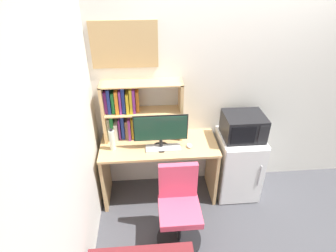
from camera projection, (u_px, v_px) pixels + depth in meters
name	position (u px, v px, depth m)	size (l,w,h in m)	color
wall_back	(269.00, 85.00, 3.22)	(6.40, 0.04, 2.60)	silver
wall_left	(50.00, 201.00, 1.70)	(0.04, 4.40, 2.60)	silver
desk	(159.00, 160.00, 3.28)	(1.32, 0.56, 0.76)	tan
hutch_bookshelf	(130.00, 110.00, 3.10)	(0.88, 0.23, 0.68)	tan
monitor	(161.00, 130.00, 2.98)	(0.58, 0.19, 0.41)	black
keyboard	(163.00, 148.00, 3.08)	(0.38, 0.13, 0.02)	silver
computer_mouse	(189.00, 146.00, 3.10)	(0.06, 0.08, 0.03)	silver
water_bottle	(112.00, 140.00, 3.01)	(0.06, 0.06, 0.26)	silver
mini_fridge	(237.00, 164.00, 3.41)	(0.49, 0.54, 0.81)	white
microwave	(243.00, 126.00, 3.13)	(0.44, 0.38, 0.28)	black
desk_chair	(179.00, 211.00, 2.81)	(0.47, 0.47, 0.88)	black
wall_corkboard	(124.00, 45.00, 2.82)	(0.68, 0.02, 0.47)	tan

